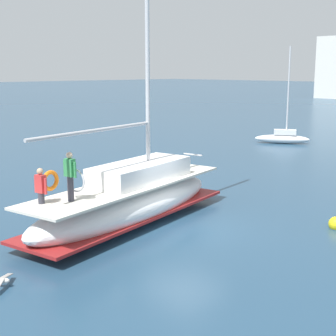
{
  "coord_description": "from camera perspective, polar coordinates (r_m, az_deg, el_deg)",
  "views": [
    {
      "loc": [
        11.77,
        -12.41,
        5.56
      ],
      "look_at": [
        -1.82,
        0.9,
        1.8
      ],
      "focal_mm": 53.46,
      "sensor_mm": 36.0,
      "label": 1
    }
  ],
  "objects": [
    {
      "name": "ground_plane",
      "position": [
        17.99,
        2.01,
        -6.83
      ],
      "size": [
        400.0,
        400.0,
        0.0
      ],
      "primitive_type": "plane",
      "color": "navy"
    },
    {
      "name": "seagull",
      "position": [
        13.94,
        -18.39,
        -12.06
      ],
      "size": [
        0.83,
        0.9,
        0.17
      ],
      "color": "silver",
      "rests_on": "ground"
    },
    {
      "name": "main_sailboat",
      "position": [
        18.34,
        -4.35,
        -3.55
      ],
      "size": [
        4.2,
        9.88,
        12.72
      ],
      "color": "white",
      "rests_on": "ground"
    },
    {
      "name": "moored_sloop_far",
      "position": [
        39.17,
        12.93,
        3.48
      ],
      "size": [
        4.0,
        2.99,
        7.24
      ],
      "color": "silver",
      "rests_on": "ground"
    },
    {
      "name": "mooring_buoy",
      "position": [
        18.87,
        18.61,
        -6.05
      ],
      "size": [
        0.53,
        0.53,
        0.86
      ],
      "color": "yellow",
      "rests_on": "ground"
    }
  ]
}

